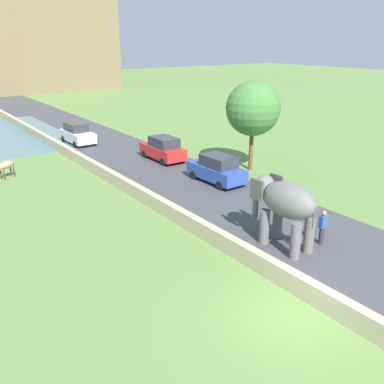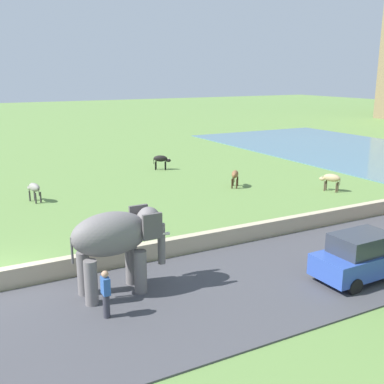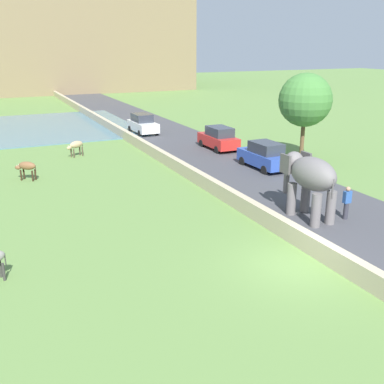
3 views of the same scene
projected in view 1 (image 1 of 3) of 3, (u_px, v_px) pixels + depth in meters
ground_plane at (293, 318)px, 13.78m from camera, size 220.00×220.00×0.00m
road_surface at (135, 159)px, 31.79m from camera, size 7.00×120.00×0.06m
barrier_wall at (99, 170)px, 28.06m from camera, size 0.40×110.00×0.77m
elephant at (284, 203)px, 17.84m from camera, size 1.44×3.47×2.99m
person_beside_elephant at (322, 227)px, 18.34m from camera, size 0.36×0.22×1.63m
car_red at (163, 149)px, 31.24m from camera, size 1.81×4.01×1.80m
car_white at (77, 134)px, 36.24m from camera, size 1.87×4.04×1.80m
car_blue at (217, 169)px, 26.38m from camera, size 1.86×4.03×1.80m
cow_tan at (6, 166)px, 27.27m from camera, size 1.39×0.92×1.15m
tree_near at (253, 109)px, 27.98m from camera, size 3.62×3.62×6.02m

